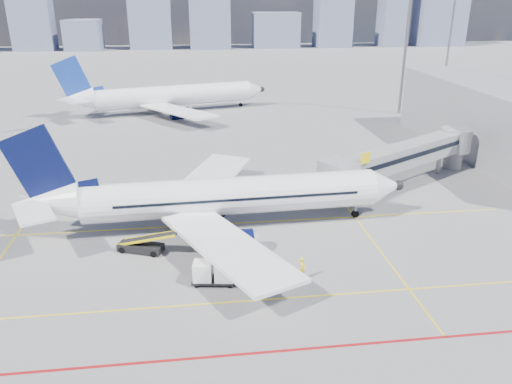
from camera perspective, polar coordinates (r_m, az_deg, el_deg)
ground at (r=43.96m, az=-3.26°, el=-8.10°), size 420.00×420.00×0.00m
apron_markings at (r=40.58m, az=-3.67°, el=-10.85°), size 90.00×35.12×0.01m
jet_bridge at (r=63.43m, az=17.20°, el=4.10°), size 23.55×15.78×6.30m
terminal_block at (r=78.64m, az=25.72°, el=7.15°), size 10.00×42.00×10.00m
floodlight_mast_ne at (r=101.84m, az=16.79°, el=16.10°), size 3.20×0.61×25.45m
floodlight_mast_far at (r=145.00m, az=21.41°, el=16.94°), size 3.20×0.61×25.45m
distant_skyline at (r=228.66m, az=-4.52°, el=19.04°), size 251.44×15.73×31.65m
main_aircraft at (r=49.17m, az=-4.66°, el=-0.62°), size 38.66×33.68×11.27m
second_aircraft at (r=101.43m, az=-10.25°, el=10.70°), size 40.67×34.91×12.05m
baggage_tug at (r=41.44m, az=-1.84°, el=-8.77°), size 2.69×2.05×1.67m
cargo_dolly at (r=40.65m, az=-4.88°, el=-9.11°), size 3.65×2.03×1.90m
belt_loader at (r=46.55m, az=-12.88°, el=-6.00°), size 5.86×3.27×2.39m
ramp_worker at (r=41.28m, az=5.31°, el=-8.70°), size 0.81×0.85×1.96m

